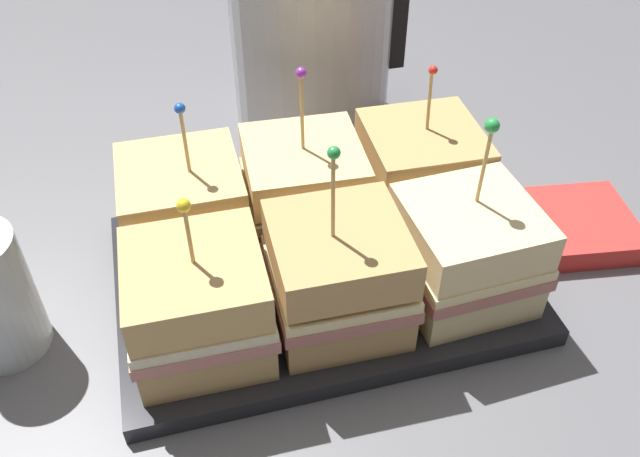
# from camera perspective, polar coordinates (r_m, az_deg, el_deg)

# --- Properties ---
(ground_plane) EXTENTS (6.00, 6.00, 0.00)m
(ground_plane) POSITION_cam_1_polar(r_m,az_deg,el_deg) (0.65, 0.00, -4.63)
(ground_plane) COLOR slate
(serving_platter) EXTENTS (0.38, 0.26, 0.02)m
(serving_platter) POSITION_cam_1_polar(r_m,az_deg,el_deg) (0.64, 0.00, -4.07)
(serving_platter) COLOR #232328
(serving_platter) RESTS_ON ground_plane
(sandwich_front_left) EXTENTS (0.11, 0.11, 0.15)m
(sandwich_front_left) POSITION_cam_1_polar(r_m,az_deg,el_deg) (0.55, -10.21, -6.26)
(sandwich_front_left) COLOR tan
(sandwich_front_left) RESTS_ON serving_platter
(sandwich_front_center) EXTENTS (0.11, 0.11, 0.18)m
(sandwich_front_center) POSITION_cam_1_polar(r_m,az_deg,el_deg) (0.56, 1.52, -4.03)
(sandwich_front_center) COLOR tan
(sandwich_front_center) RESTS_ON serving_platter
(sandwich_front_right) EXTENTS (0.12, 0.12, 0.17)m
(sandwich_front_right) POSITION_cam_1_polar(r_m,az_deg,el_deg) (0.60, 12.20, -1.89)
(sandwich_front_right) COLOR beige
(sandwich_front_right) RESTS_ON serving_platter
(sandwich_back_left) EXTENTS (0.11, 0.11, 0.17)m
(sandwich_back_left) POSITION_cam_1_polar(r_m,az_deg,el_deg) (0.64, -11.34, 1.42)
(sandwich_back_left) COLOR tan
(sandwich_back_left) RESTS_ON serving_platter
(sandwich_back_center) EXTENTS (0.12, 0.12, 0.18)m
(sandwich_back_center) POSITION_cam_1_polar(r_m,az_deg,el_deg) (0.65, -1.35, 3.15)
(sandwich_back_center) COLOR #DBB77A
(sandwich_back_center) RESTS_ON serving_platter
(sandwich_back_right) EXTENTS (0.12, 0.12, 0.16)m
(sandwich_back_right) POSITION_cam_1_polar(r_m,az_deg,el_deg) (0.68, 8.41, 4.60)
(sandwich_back_right) COLOR tan
(sandwich_back_right) RESTS_ON serving_platter
(kettle_steel) EXTENTS (0.21, 0.19, 0.27)m
(kettle_steel) POSITION_cam_1_polar(r_m,az_deg,el_deg) (0.83, -0.73, 16.70)
(kettle_steel) COLOR #B7BABF
(kettle_steel) RESTS_ON ground_plane
(napkin_stack) EXTENTS (0.12, 0.12, 0.02)m
(napkin_stack) POSITION_cam_1_polar(r_m,az_deg,el_deg) (0.74, 20.95, 0.26)
(napkin_stack) COLOR red
(napkin_stack) RESTS_ON ground_plane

